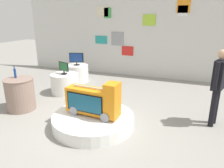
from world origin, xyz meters
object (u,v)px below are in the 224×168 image
object	(u,v)px
side_table_round	(20,94)
bottle_on_side_table	(15,73)
display_pedestal_center_rear	(65,83)
tv_on_center_rear	(64,67)
main_display_pedestal	(93,120)
tv_on_left_rear	(76,58)
novelty_firetruck_tv	(94,101)
display_pedestal_left_rear	(77,73)
shopper_browsing_near_truck	(218,82)

from	to	relation	value
side_table_round	bottle_on_side_table	world-z (taller)	bottle_on_side_table
display_pedestal_center_rear	bottle_on_side_table	xyz separation A→B (m)	(-0.51, -1.45, 0.66)
tv_on_center_rear	display_pedestal_center_rear	bearing A→B (deg)	109.07
tv_on_center_rear	side_table_round	xyz separation A→B (m)	(-0.38, -1.51, -0.41)
main_display_pedestal	tv_on_left_rear	world-z (taller)	tv_on_left_rear
tv_on_left_rear	tv_on_center_rear	distance (m)	1.31
novelty_firetruck_tv	side_table_round	bearing A→B (deg)	176.09
novelty_firetruck_tv	bottle_on_side_table	bearing A→B (deg)	174.95
display_pedestal_left_rear	shopper_browsing_near_truck	world-z (taller)	shopper_browsing_near_truck
main_display_pedestal	tv_on_left_rear	xyz separation A→B (m)	(-2.07, 2.93, 0.75)
display_pedestal_left_rear	side_table_round	xyz separation A→B (m)	(-0.10, -2.79, 0.11)
novelty_firetruck_tv	shopper_browsing_near_truck	distance (m)	2.72
tv_on_center_rear	shopper_browsing_near_truck	xyz separation A→B (m)	(4.31, -0.63, 0.16)
main_display_pedestal	bottle_on_side_table	xyz separation A→B (m)	(-2.31, 0.20, 0.84)
display_pedestal_left_rear	tv_on_left_rear	world-z (taller)	tv_on_left_rear
side_table_round	tv_on_center_rear	bearing A→B (deg)	75.85
shopper_browsing_near_truck	display_pedestal_center_rear	bearing A→B (deg)	171.59
side_table_round	shopper_browsing_near_truck	size ratio (longest dim) A/B	0.49
bottle_on_side_table	shopper_browsing_near_truck	world-z (taller)	shopper_browsing_near_truck
display_pedestal_left_rear	main_display_pedestal	bearing A→B (deg)	-54.74
novelty_firetruck_tv	side_table_round	world-z (taller)	novelty_firetruck_tv
tv_on_left_rear	side_table_round	bearing A→B (deg)	-92.05
main_display_pedestal	side_table_round	world-z (taller)	side_table_round
tv_on_center_rear	bottle_on_side_table	xyz separation A→B (m)	(-0.51, -1.45, 0.13)
side_table_round	bottle_on_side_table	distance (m)	0.56
side_table_round	novelty_firetruck_tv	bearing A→B (deg)	-3.91
display_pedestal_center_rear	shopper_browsing_near_truck	world-z (taller)	shopper_browsing_near_truck
main_display_pedestal	tv_on_center_rear	xyz separation A→B (m)	(-1.79, 1.65, 0.71)
bottle_on_side_table	shopper_browsing_near_truck	size ratio (longest dim) A/B	0.19
display_pedestal_center_rear	bottle_on_side_table	size ratio (longest dim) A/B	2.73
main_display_pedestal	display_pedestal_left_rear	bearing A→B (deg)	125.26
tv_on_center_rear	side_table_round	bearing A→B (deg)	-104.15
novelty_firetruck_tv	shopper_browsing_near_truck	bearing A→B (deg)	22.34
tv_on_left_rear	side_table_round	distance (m)	2.82
display_pedestal_center_rear	tv_on_center_rear	xyz separation A→B (m)	(0.00, -0.00, 0.53)
main_display_pedestal	bottle_on_side_table	bearing A→B (deg)	175.12
novelty_firetruck_tv	display_pedestal_center_rear	bearing A→B (deg)	137.60
display_pedestal_left_rear	tv_on_center_rear	world-z (taller)	tv_on_center_rear
tv_on_center_rear	main_display_pedestal	bearing A→B (deg)	-42.59
display_pedestal_left_rear	bottle_on_side_table	xyz separation A→B (m)	(-0.23, -2.73, 0.66)
main_display_pedestal	display_pedestal_center_rear	size ratio (longest dim) A/B	2.07
side_table_round	shopper_browsing_near_truck	world-z (taller)	shopper_browsing_near_truck
main_display_pedestal	novelty_firetruck_tv	bearing A→B (deg)	-20.13
display_pedestal_left_rear	side_table_round	distance (m)	2.79
novelty_firetruck_tv	display_pedestal_left_rear	bearing A→B (deg)	125.49
side_table_round	main_display_pedestal	bearing A→B (deg)	-3.72
tv_on_left_rear	shopper_browsing_near_truck	distance (m)	4.97
tv_on_left_rear	shopper_browsing_near_truck	xyz separation A→B (m)	(4.59, -1.91, 0.12)
main_display_pedestal	bottle_on_side_table	world-z (taller)	bottle_on_side_table
main_display_pedestal	tv_on_left_rear	distance (m)	3.66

